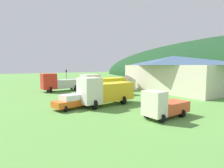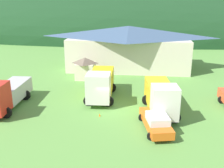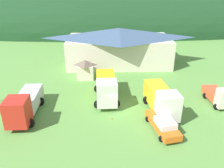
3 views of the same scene
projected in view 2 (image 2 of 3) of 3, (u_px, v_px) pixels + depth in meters
The scene contains 9 objects.
ground_plane at pixel (110, 108), 28.53m from camera, with size 200.00×200.00×0.00m, color #5B9342.
forested_hill_backdrop at pixel (132, 32), 88.85m from camera, with size 169.25×60.00×32.07m, color #193D1E.
depot_building at pixel (128, 47), 43.36m from camera, with size 20.14×9.72×6.78m.
play_shed_cream at pixel (85, 68), 38.05m from camera, with size 2.78×2.74×3.07m.
crane_truck_red at pixel (5, 94), 27.67m from camera, with size 3.24×8.09×3.45m.
flatbed_truck_yellow at pixel (101, 83), 30.48m from camera, with size 3.44×7.54×3.58m.
heavy_rig_striped at pixel (161, 96), 26.62m from camera, with size 3.58×7.37×3.56m.
service_pickup_orange at pixel (156, 122), 23.49m from camera, with size 2.99×5.58×1.66m.
traffic_cone_near_pickup at pixel (100, 116), 26.47m from camera, with size 0.36×0.36×0.61m, color orange.
Camera 2 is at (2.98, -26.18, 11.23)m, focal length 43.27 mm.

